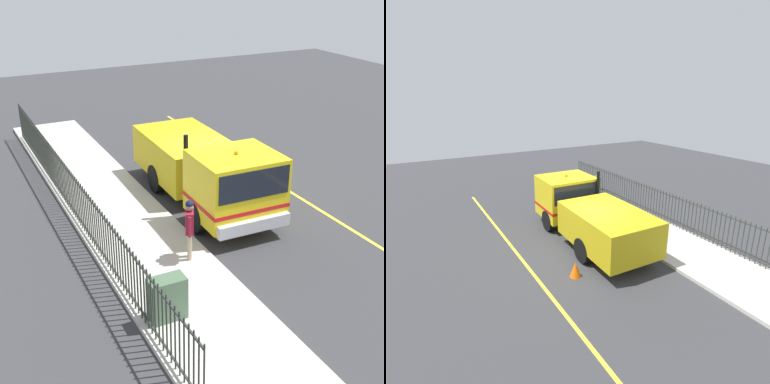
{
  "view_description": "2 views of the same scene",
  "coord_description": "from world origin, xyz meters",
  "views": [
    {
      "loc": [
        7.87,
        14.8,
        7.56
      ],
      "look_at": [
        1.91,
        2.79,
        1.53
      ],
      "focal_mm": 50.26,
      "sensor_mm": 36.0,
      "label": 1
    },
    {
      "loc": [
        -6.01,
        -9.67,
        6.05
      ],
      "look_at": [
        0.89,
        2.33,
        1.63
      ],
      "focal_mm": 29.06,
      "sensor_mm": 36.0,
      "label": 2
    }
  ],
  "objects": [
    {
      "name": "work_truck",
      "position": [
        0.42,
        1.01,
        1.3
      ],
      "size": [
        2.53,
        6.72,
        2.73
      ],
      "rotation": [
        0.0,
        0.0,
        -0.02
      ],
      "color": "yellow",
      "rests_on": "ground"
    },
    {
      "name": "utility_cabinet",
      "position": [
        4.03,
        5.84,
        0.63
      ],
      "size": [
        0.82,
        0.45,
        1.02
      ],
      "primitive_type": "cube",
      "color": "#4C6B4C",
      "rests_on": "sidewalk_slab"
    },
    {
      "name": "lane_marking",
      "position": [
        -2.64,
        0.0,
        0.0
      ],
      "size": [
        0.12,
        18.14,
        0.01
      ],
      "primitive_type": "cube",
      "color": "yellow",
      "rests_on": "ground"
    },
    {
      "name": "iron_fence",
      "position": [
        4.54,
        -0.0,
        0.88
      ],
      "size": [
        0.04,
        17.17,
        1.49
      ],
      "color": "#2D332D",
      "rests_on": "sidewalk_slab"
    },
    {
      "name": "traffic_cone",
      "position": [
        -1.43,
        -1.52,
        0.28
      ],
      "size": [
        0.39,
        0.39,
        0.56
      ],
      "primitive_type": "cone",
      "color": "orange",
      "rests_on": "ground"
    },
    {
      "name": "worker_standing",
      "position": [
        2.47,
        3.79,
        1.16
      ],
      "size": [
        0.4,
        0.57,
        1.68
      ],
      "rotation": [
        0.0,
        0.0,
        -2.01
      ],
      "color": "maroon",
      "rests_on": "sidewalk_slab"
    },
    {
      "name": "ground_plane",
      "position": [
        0.0,
        0.0,
        0.0
      ],
      "size": [
        44.34,
        44.34,
        0.0
      ],
      "primitive_type": "plane",
      "color": "#38383A",
      "rests_on": "ground"
    },
    {
      "name": "sidewalk_slab",
      "position": [
        3.27,
        0.0,
        0.06
      ],
      "size": [
        2.85,
        20.15,
        0.13
      ],
      "primitive_type": "cube",
      "color": "beige",
      "rests_on": "ground"
    }
  ]
}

